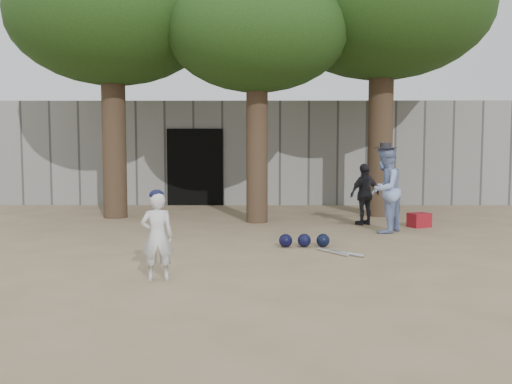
{
  "coord_description": "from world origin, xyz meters",
  "views": [
    {
      "loc": [
        0.67,
        -8.56,
        1.75
      ],
      "look_at": [
        0.6,
        1.0,
        0.95
      ],
      "focal_mm": 40.0,
      "sensor_mm": 36.0,
      "label": 1
    }
  ],
  "objects_px": {
    "spectator_blue": "(385,190)",
    "spectator_dark": "(365,194)",
    "red_bag": "(419,220)",
    "boy_player": "(157,236)"
  },
  "relations": [
    {
      "from": "boy_player",
      "to": "red_bag",
      "type": "relative_size",
      "value": 2.71
    },
    {
      "from": "spectator_blue",
      "to": "red_bag",
      "type": "distance_m",
      "value": 1.37
    },
    {
      "from": "boy_player",
      "to": "spectator_dark",
      "type": "relative_size",
      "value": 0.85
    },
    {
      "from": "boy_player",
      "to": "spectator_dark",
      "type": "xyz_separation_m",
      "value": [
        3.61,
        5.11,
        0.1
      ]
    },
    {
      "from": "spectator_blue",
      "to": "spectator_dark",
      "type": "bearing_deg",
      "value": -136.07
    },
    {
      "from": "boy_player",
      "to": "red_bag",
      "type": "bearing_deg",
      "value": -145.15
    },
    {
      "from": "spectator_blue",
      "to": "spectator_dark",
      "type": "height_order",
      "value": "spectator_blue"
    },
    {
      "from": "spectator_dark",
      "to": "spectator_blue",
      "type": "bearing_deg",
      "value": 68.21
    },
    {
      "from": "spectator_blue",
      "to": "red_bag",
      "type": "height_order",
      "value": "spectator_blue"
    },
    {
      "from": "spectator_blue",
      "to": "red_bag",
      "type": "bearing_deg",
      "value": 163.46
    }
  ]
}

